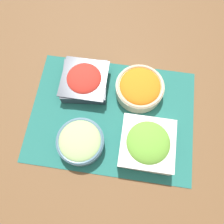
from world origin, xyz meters
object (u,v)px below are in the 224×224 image
at_px(tomato_bowl, 85,80).
at_px(lettuce_bowl, 147,144).
at_px(carrot_bowl, 140,88).
at_px(cucumber_bowl, 80,141).

relative_size(tomato_bowl, lettuce_bowl, 1.01).
xyz_separation_m(carrot_bowl, tomato_bowl, (0.19, -0.00, -0.00)).
height_order(carrot_bowl, cucumber_bowl, carrot_bowl).
bearing_deg(lettuce_bowl, cucumber_bowl, 5.96).
xyz_separation_m(carrot_bowl, cucumber_bowl, (0.16, 0.21, -0.00)).
bearing_deg(cucumber_bowl, carrot_bowl, -127.93).
distance_m(tomato_bowl, lettuce_bowl, 0.30).
xyz_separation_m(cucumber_bowl, lettuce_bowl, (-0.21, -0.02, 0.01)).
bearing_deg(cucumber_bowl, tomato_bowl, -82.68).
distance_m(tomato_bowl, cucumber_bowl, 0.21).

